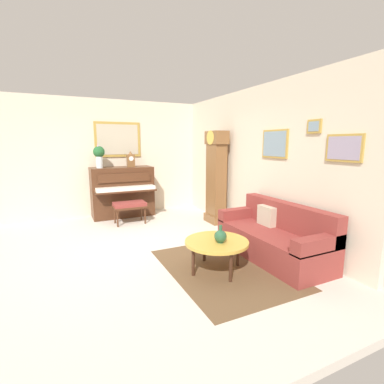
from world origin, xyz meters
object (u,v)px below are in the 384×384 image
object	(u,v)px
couch	(274,237)
flower_vase	(99,154)
mantel_clock	(131,160)
grandfather_clock	(216,180)
piano	(123,192)
piano_bench	(130,206)
coffee_table	(217,243)
green_jug	(220,236)

from	to	relation	value
couch	flower_vase	world-z (taller)	flower_vase
mantel_clock	flower_vase	world-z (taller)	flower_vase
grandfather_clock	couch	bearing A→B (deg)	-4.22
flower_vase	mantel_clock	bearing A→B (deg)	89.96
piano	flower_vase	bearing A→B (deg)	-89.82
grandfather_clock	flower_vase	size ratio (longest dim) A/B	3.50
piano_bench	mantel_clock	world-z (taller)	mantel_clock
piano	grandfather_clock	xyz separation A→B (m)	(1.45, 1.77, 0.36)
coffee_table	green_jug	bearing A→B (deg)	6.32
piano_bench	coffee_table	distance (m)	2.90
piano_bench	green_jug	world-z (taller)	green_jug
grandfather_clock	couch	size ratio (longest dim) A/B	1.07
mantel_clock	piano	bearing A→B (deg)	-90.53
coffee_table	flower_vase	world-z (taller)	flower_vase
green_jug	piano_bench	bearing A→B (deg)	-169.18
flower_vase	green_jug	size ratio (longest dim) A/B	2.42
flower_vase	couch	bearing A→B (deg)	30.93
piano_bench	grandfather_clock	distance (m)	1.99
piano	mantel_clock	xyz separation A→B (m)	(0.00, 0.23, 0.76)
piano_bench	coffee_table	bearing A→B (deg)	10.95
couch	grandfather_clock	bearing A→B (deg)	175.78
piano	flower_vase	distance (m)	1.03
grandfather_clock	flower_vase	bearing A→B (deg)	-122.57
couch	mantel_clock	distance (m)	3.93
coffee_table	mantel_clock	distance (m)	3.71
grandfather_clock	mantel_clock	size ratio (longest dim) A/B	5.34
piano	mantel_clock	world-z (taller)	mantel_clock
piano	green_jug	world-z (taller)	piano
couch	coffee_table	world-z (taller)	couch
piano_bench	couch	bearing A→B (deg)	30.05
flower_vase	green_jug	world-z (taller)	flower_vase
piano	piano_bench	world-z (taller)	piano
piano	mantel_clock	distance (m)	0.80
couch	flower_vase	distance (m)	4.28
flower_vase	green_jug	distance (m)	3.93
mantel_clock	green_jug	world-z (taller)	mantel_clock
piano_bench	mantel_clock	distance (m)	1.23
coffee_table	grandfather_clock	bearing A→B (deg)	150.07
green_jug	grandfather_clock	bearing A→B (deg)	151.18
piano_bench	flower_vase	distance (m)	1.41
coffee_table	green_jug	size ratio (longest dim) A/B	3.67
mantel_clock	grandfather_clock	bearing A→B (deg)	46.79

